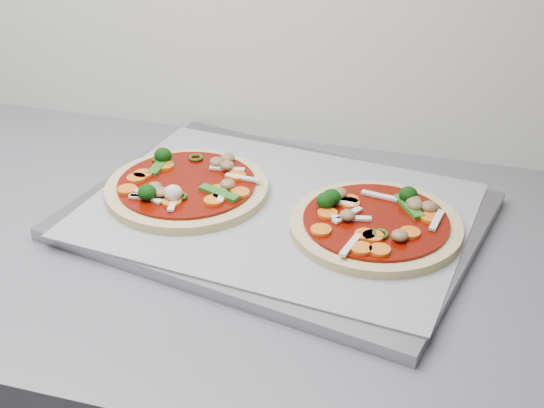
# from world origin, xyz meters

# --- Properties ---
(countertop) EXTENTS (3.60, 0.60, 0.04)m
(countertop) POSITION_xyz_m (0.00, 1.30, 0.88)
(countertop) COLOR slate
(countertop) RESTS_ON base_cabinet
(baking_tray) EXTENTS (0.56, 0.46, 0.02)m
(baking_tray) POSITION_xyz_m (-0.02, 1.36, 0.91)
(baking_tray) COLOR gray
(baking_tray) RESTS_ON countertop
(parchment) EXTENTS (0.51, 0.40, 0.00)m
(parchment) POSITION_xyz_m (-0.02, 1.36, 0.92)
(parchment) COLOR #95959A
(parchment) RESTS_ON baking_tray
(pizza_left) EXTENTS (0.30, 0.30, 0.04)m
(pizza_left) POSITION_xyz_m (-0.15, 1.37, 0.93)
(pizza_left) COLOR #CCB975
(pizza_left) RESTS_ON parchment
(pizza_right) EXTENTS (0.24, 0.24, 0.04)m
(pizza_right) POSITION_xyz_m (0.11, 1.35, 0.93)
(pizza_right) COLOR #CCB975
(pizza_right) RESTS_ON parchment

